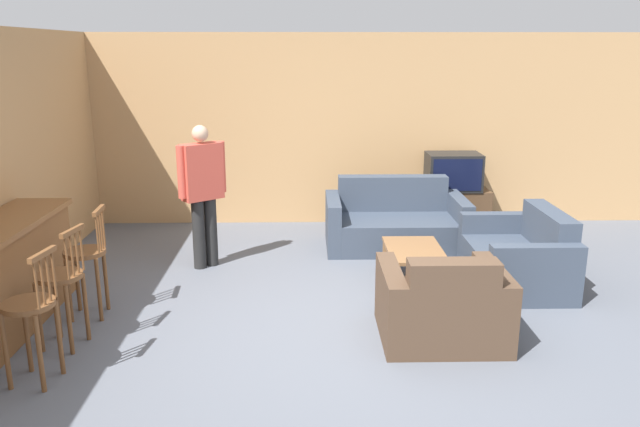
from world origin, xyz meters
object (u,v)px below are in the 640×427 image
(coffee_table, at_px, (414,254))
(bar_chair_near, at_px, (31,314))
(loveseat_right, at_px, (520,258))
(armchair_near, at_px, (443,307))
(tv, at_px, (453,172))
(person_by_window, at_px, (203,189))
(couch_far, at_px, (395,223))
(tv_unit, at_px, (451,209))
(bar_chair_mid, at_px, (62,285))
(bar_chair_far, at_px, (87,260))

(coffee_table, bearing_deg, bar_chair_near, -147.41)
(bar_chair_near, bearing_deg, loveseat_right, 24.38)
(armchair_near, xyz_separation_m, coffee_table, (-0.01, 1.36, 0.02))
(tv, height_order, person_by_window, person_by_window)
(bar_chair_near, relative_size, couch_far, 0.60)
(coffee_table, bearing_deg, tv_unit, 67.20)
(armchair_near, bearing_deg, tv_unit, 76.11)
(loveseat_right, relative_size, tv_unit, 1.35)
(bar_chair_mid, height_order, loveseat_right, bar_chair_mid)
(bar_chair_near, relative_size, loveseat_right, 0.76)
(bar_chair_near, xyz_separation_m, loveseat_right, (4.21, 1.91, -0.26))
(bar_chair_mid, bearing_deg, bar_chair_near, -89.99)
(bar_chair_mid, distance_m, tv_unit, 5.25)
(bar_chair_mid, distance_m, tv, 5.25)
(bar_chair_near, xyz_separation_m, bar_chair_far, (0.00, 1.18, 0.00))
(coffee_table, distance_m, tv_unit, 2.19)
(coffee_table, height_order, tv_unit, tv_unit)
(couch_far, bearing_deg, bar_chair_near, -133.69)
(bar_chair_mid, bearing_deg, tv_unit, 40.88)
(bar_chair_near, xyz_separation_m, armchair_near, (3.13, 0.63, -0.25))
(bar_chair_near, height_order, loveseat_right, bar_chair_near)
(bar_chair_near, relative_size, bar_chair_mid, 1.00)
(bar_chair_far, distance_m, person_by_window, 1.62)
(bar_chair_far, bearing_deg, tv, 35.45)
(couch_far, distance_m, tv_unit, 1.17)
(person_by_window, bearing_deg, coffee_table, -12.87)
(armchair_near, distance_m, tv, 3.51)
(tv_unit, bearing_deg, coffee_table, -112.80)
(loveseat_right, bearing_deg, couch_far, 130.27)
(couch_far, height_order, tv_unit, couch_far)
(bar_chair_far, bearing_deg, bar_chair_mid, -90.02)
(bar_chair_far, height_order, loveseat_right, bar_chair_far)
(bar_chair_near, bearing_deg, person_by_window, 71.32)
(bar_chair_near, height_order, tv_unit, bar_chair_near)
(bar_chair_far, relative_size, couch_far, 0.60)
(bar_chair_mid, relative_size, couch_far, 0.60)
(person_by_window, bearing_deg, loveseat_right, -10.20)
(bar_chair_mid, height_order, tv_unit, bar_chair_mid)
(loveseat_right, xyz_separation_m, coffee_table, (-1.09, 0.09, 0.02))
(bar_chair_mid, xyz_separation_m, armchair_near, (3.13, 0.06, -0.25))
(bar_chair_near, height_order, tv, tv)
(bar_chair_mid, xyz_separation_m, loveseat_right, (4.21, 1.33, -0.26))
(bar_chair_near, bearing_deg, armchair_near, 11.44)
(tv_unit, distance_m, tv, 0.52)
(coffee_table, bearing_deg, couch_far, 91.47)
(couch_far, distance_m, coffee_table, 1.24)
(armchair_near, relative_size, tv_unit, 1.04)
(bar_chair_mid, relative_size, coffee_table, 1.14)
(tv_unit, xyz_separation_m, person_by_window, (-3.12, -1.50, 0.63))
(tv, bearing_deg, coffee_table, -112.83)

